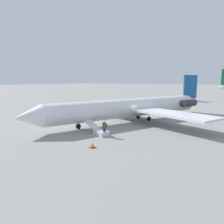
% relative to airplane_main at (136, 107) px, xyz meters
% --- Properties ---
extents(ground_plane, '(600.00, 600.00, 0.00)m').
position_rel_airplane_main_xyz_m(ground_plane, '(0.93, -0.27, -2.06)').
color(ground_plane, gray).
extents(airplane_main, '(31.51, 24.47, 6.89)m').
position_rel_airplane_main_xyz_m(airplane_main, '(0.00, 0.00, 0.00)').
color(airplane_main, white).
rests_on(airplane_main, ground).
extents(boarding_stairs, '(2.07, 4.14, 1.71)m').
position_rel_airplane_main_xyz_m(boarding_stairs, '(9.42, 1.30, -1.68)').
color(boarding_stairs, silver).
rests_on(boarding_stairs, ground).
extents(passenger, '(0.41, 0.56, 1.74)m').
position_rel_airplane_main_xyz_m(passenger, '(9.77, 2.36, -1.05)').
color(passenger, '#23232D').
rests_on(passenger, ground).
extents(traffic_cone_near_stairs, '(0.47, 0.47, 0.52)m').
position_rel_airplane_main_xyz_m(traffic_cone_near_stairs, '(13.41, 4.07, -1.82)').
color(traffic_cone_near_stairs, black).
rests_on(traffic_cone_near_stairs, ground).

